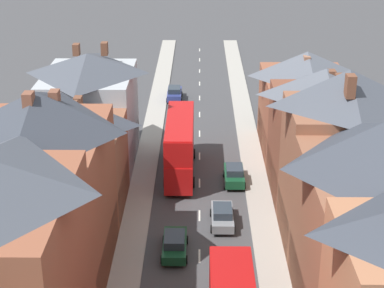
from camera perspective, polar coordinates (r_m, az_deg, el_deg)
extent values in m
cube|color=#A8A399|center=(59.67, -4.24, -2.56)|extent=(2.20, 104.00, 0.14)
cube|color=#A8A399|center=(59.68, 5.58, -2.60)|extent=(2.20, 104.00, 0.14)
cube|color=silver|center=(47.21, 0.66, -9.92)|extent=(0.14, 1.80, 0.01)
cube|color=silver|center=(52.36, 0.67, -6.39)|extent=(0.14, 1.80, 0.01)
cube|color=silver|center=(57.68, 0.67, -3.49)|extent=(0.14, 1.80, 0.01)
cube|color=silver|center=(63.12, 0.67, -1.09)|extent=(0.14, 1.80, 0.01)
cube|color=silver|center=(68.66, 0.68, 0.93)|extent=(0.14, 1.80, 0.01)
cube|color=silver|center=(74.27, 0.68, 2.64)|extent=(0.14, 1.80, 0.01)
cube|color=silver|center=(79.93, 0.68, 4.11)|extent=(0.14, 1.80, 0.01)
cube|color=silver|center=(85.64, 0.68, 5.39)|extent=(0.14, 1.80, 0.01)
cube|color=silver|center=(91.39, 0.68, 6.51)|extent=(0.14, 1.80, 0.01)
cube|color=silver|center=(97.16, 0.68, 7.49)|extent=(0.14, 1.80, 0.01)
cube|color=silver|center=(102.97, 0.68, 8.36)|extent=(0.14, 1.80, 0.01)
cube|color=#935138|center=(43.61, -12.89, -5.47)|extent=(8.00, 11.22, 10.57)
cube|color=black|center=(44.72, -7.49, -9.76)|extent=(0.12, 10.32, 3.20)
pyramid|color=#383D47|center=(40.97, -13.69, 2.75)|extent=(8.00, 11.22, 2.71)
cube|color=brown|center=(39.97, -14.28, 3.39)|extent=(0.60, 0.90, 1.57)
cube|color=brown|center=(41.45, -12.12, 3.94)|extent=(0.60, 0.90, 1.10)
cube|color=brown|center=(52.79, -10.46, -2.08)|extent=(8.00, 8.15, 7.35)
cube|color=black|center=(53.08, -6.11, -4.15)|extent=(0.12, 7.50, 3.20)
pyramid|color=#383D47|center=(51.07, -10.82, 2.59)|extent=(8.00, 8.15, 1.80)
cube|color=brown|center=(50.77, -10.07, 3.38)|extent=(0.60, 0.90, 1.43)
cube|color=brown|center=(49.29, -10.48, 2.86)|extent=(0.60, 0.90, 1.59)
cube|color=#ADB2B7|center=(60.73, -8.98, 2.20)|extent=(8.00, 10.01, 8.97)
cube|color=navy|center=(61.27, -5.18, -0.33)|extent=(0.12, 9.20, 3.20)
pyramid|color=#474C56|center=(59.09, -9.30, 7.10)|extent=(8.00, 10.01, 1.80)
cube|color=brown|center=(61.57, -7.78, 8.40)|extent=(0.60, 0.90, 1.21)
cube|color=brown|center=(61.90, -10.24, 8.26)|extent=(0.60, 0.90, 1.08)
cube|color=brown|center=(40.50, 15.45, -8.61)|extent=(8.00, 10.53, 9.93)
pyramid|color=#383D47|center=(37.66, 16.45, -0.22)|extent=(8.00, 10.53, 2.90)
cube|color=brown|center=(47.85, 13.02, -2.79)|extent=(8.00, 7.06, 10.68)
cube|color=black|center=(48.87, 8.09, -6.77)|extent=(0.12, 6.49, 3.20)
pyramid|color=#474C56|center=(45.45, 13.75, 4.84)|extent=(8.00, 7.06, 2.67)
cube|color=brown|center=(43.32, 13.89, 5.01)|extent=(0.60, 0.90, 1.52)
cube|color=brown|center=(55.23, 11.33, -0.10)|extent=(8.00, 8.67, 8.96)
cube|color=olive|center=(55.80, 7.13, -2.81)|extent=(0.12, 7.97, 3.20)
pyramid|color=#565B66|center=(53.36, 11.79, 5.44)|extent=(8.00, 8.67, 2.21)
cube|color=brown|center=(51.95, 12.95, 5.50)|extent=(0.60, 0.90, 1.08)
cube|color=brown|center=(53.22, 12.29, 5.91)|extent=(0.60, 0.90, 1.00)
cube|color=#935138|center=(63.97, 9.88, 2.64)|extent=(8.00, 9.92, 7.78)
cube|color=maroon|center=(64.27, 6.27, 0.76)|extent=(0.12, 9.13, 3.20)
pyramid|color=#565B66|center=(62.44, 10.19, 7.03)|extent=(8.00, 9.92, 2.40)
cube|color=#99664C|center=(61.60, 10.16, 7.28)|extent=(0.60, 0.90, 0.95)
cube|color=#28333D|center=(39.08, 3.37, -10.37)|extent=(2.20, 0.10, 1.10)
cube|color=yellow|center=(38.65, 3.40, -9.38)|extent=(1.34, 0.08, 0.32)
cube|color=red|center=(58.92, -1.07, -1.14)|extent=(2.44, 10.80, 2.50)
cube|color=red|center=(58.00, -1.09, 1.03)|extent=(2.44, 10.58, 2.30)
cube|color=red|center=(57.56, -1.10, 2.14)|extent=(2.39, 10.37, 0.10)
cube|color=#28333D|center=(63.78, -0.94, 0.96)|extent=(2.20, 0.10, 1.20)
cube|color=#28333D|center=(62.96, -0.95, 2.91)|extent=(2.20, 0.10, 1.10)
cube|color=#28333D|center=(58.87, -2.23, -0.92)|extent=(0.06, 9.18, 0.90)
cube|color=#28333D|center=(58.01, -2.26, 1.12)|extent=(0.06, 9.18, 0.90)
cube|color=yellow|center=(62.70, -0.95, 3.59)|extent=(1.34, 0.08, 0.32)
cylinder|color=black|center=(62.49, -2.09, -0.86)|extent=(0.30, 1.00, 1.00)
cylinder|color=black|center=(62.43, 0.14, -0.87)|extent=(0.30, 1.00, 1.00)
cylinder|color=black|center=(56.77, -2.38, -3.41)|extent=(0.30, 1.00, 1.00)
cylinder|color=black|center=(56.69, 0.09, -3.43)|extent=(0.30, 1.00, 1.00)
cube|color=gray|center=(50.90, 2.71, -6.49)|extent=(1.70, 4.22, 0.69)
cube|color=#28333D|center=(50.40, 2.73, -5.96)|extent=(1.46, 2.11, 0.60)
cylinder|color=black|center=(52.19, 1.72, -6.12)|extent=(0.20, 0.62, 0.62)
cylinder|color=black|center=(52.25, 3.59, -6.12)|extent=(0.20, 0.62, 0.62)
cylinder|color=black|center=(49.91, 1.77, -7.57)|extent=(0.20, 0.62, 0.62)
cylinder|color=black|center=(49.98, 3.73, -7.57)|extent=(0.20, 0.62, 0.62)
cube|color=#144728|center=(57.57, 3.76, -2.83)|extent=(1.70, 4.04, 0.78)
cube|color=#28333D|center=(57.10, 3.79, -2.29)|extent=(1.46, 2.02, 0.60)
cylinder|color=black|center=(58.83, 2.87, -2.65)|extent=(0.20, 0.62, 0.62)
cylinder|color=black|center=(58.92, 4.52, -2.65)|extent=(0.20, 0.62, 0.62)
cylinder|color=black|center=(56.58, 2.96, -3.73)|extent=(0.20, 0.62, 0.62)
cylinder|color=black|center=(56.67, 4.68, -3.73)|extent=(0.20, 0.62, 0.62)
cube|color=navy|center=(79.17, -1.57, 4.44)|extent=(1.70, 4.22, 0.76)
cube|color=#28333D|center=(78.76, -1.58, 4.87)|extent=(1.46, 2.11, 0.60)
cylinder|color=black|center=(80.56, -2.14, 4.48)|extent=(0.20, 0.62, 0.62)
cylinder|color=black|center=(80.50, -0.93, 4.48)|extent=(0.20, 0.62, 0.62)
cylinder|color=black|center=(78.09, -2.23, 3.88)|extent=(0.20, 0.62, 0.62)
cylinder|color=black|center=(78.02, -0.98, 3.88)|extent=(0.20, 0.62, 0.62)
cube|color=#144728|center=(47.22, -1.54, -9.00)|extent=(1.70, 4.35, 0.69)
cube|color=#28333D|center=(46.70, -1.56, -8.47)|extent=(1.46, 2.17, 0.60)
cylinder|color=black|center=(48.58, -2.49, -8.50)|extent=(0.20, 0.62, 0.62)
cylinder|color=black|center=(48.52, -0.47, -8.52)|extent=(0.20, 0.62, 0.62)
cylinder|color=black|center=(46.30, -2.67, -10.22)|extent=(0.20, 0.62, 0.62)
cylinder|color=black|center=(46.24, -0.53, -10.25)|extent=(0.20, 0.62, 0.62)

